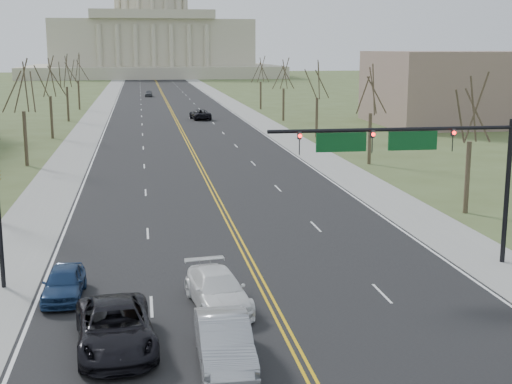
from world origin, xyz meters
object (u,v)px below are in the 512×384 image
object	(u,v)px
car_far_nb	(200,114)
car_far_sb	(149,93)
signal_mast	(411,151)
car_sb_outer_lead	(115,327)
car_sb_outer_second	(64,283)
car_sb_inner_lead	(224,342)
car_sb_inner_second	(218,290)

from	to	relation	value
car_far_nb	car_far_sb	bearing A→B (deg)	-88.86
signal_mast	car_far_nb	distance (m)	74.44
car_sb_outer_lead	car_far_nb	world-z (taller)	car_sb_outer_lead
car_sb_outer_second	car_far_nb	xyz separation A→B (m)	(12.27, 76.07, 0.06)
car_sb_inner_lead	car_far_nb	size ratio (longest dim) A/B	0.91
car_sb_inner_lead	car_far_nb	world-z (taller)	car_sb_inner_lead
signal_mast	car_sb_inner_second	bearing A→B (deg)	-157.77
car_far_sb	car_far_nb	bearing A→B (deg)	-81.60
signal_mast	car_sb_outer_lead	xyz separation A→B (m)	(-13.78, -7.55, -4.94)
signal_mast	car_sb_inner_second	world-z (taller)	signal_mast
car_sb_outer_lead	car_sb_inner_second	world-z (taller)	car_sb_outer_lead
car_sb_outer_lead	car_sb_outer_second	xyz separation A→B (m)	(-2.33, 5.66, -0.11)
car_sb_outer_lead	car_sb_inner_second	size ratio (longest dim) A/B	1.13
car_sb_inner_second	car_far_nb	size ratio (longest dim) A/B	0.94
car_sb_inner_second	car_sb_inner_lead	bearing A→B (deg)	-101.62
car_sb_outer_lead	car_far_sb	xyz separation A→B (m)	(3.06, 133.20, -0.13)
signal_mast	car_sb_outer_lead	bearing A→B (deg)	-151.27
signal_mast	car_far_sb	size ratio (longest dim) A/B	3.03
car_far_nb	car_far_sb	distance (m)	51.93
signal_mast	car_sb_inner_lead	size ratio (longest dim) A/B	2.43
car_sb_outer_lead	car_sb_outer_second	distance (m)	6.12
car_sb_outer_second	car_far_nb	size ratio (longest dim) A/B	0.75
car_sb_outer_second	car_sb_inner_second	bearing A→B (deg)	-16.72
signal_mast	car_far_sb	distance (m)	126.21
car_sb_inner_lead	car_sb_outer_lead	size ratio (longest dim) A/B	0.86
car_far_nb	car_sb_outer_second	bearing A→B (deg)	74.37
signal_mast	car_far_nb	world-z (taller)	signal_mast
car_far_nb	car_sb_inner_lead	bearing A→B (deg)	79.26
signal_mast	car_far_nb	size ratio (longest dim) A/B	2.22
car_sb_outer_lead	car_sb_inner_second	bearing A→B (deg)	36.21
car_sb_outer_lead	car_far_sb	size ratio (longest dim) A/B	1.45
car_sb_inner_second	car_sb_outer_second	xyz separation A→B (m)	(-6.38, 2.08, -0.05)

